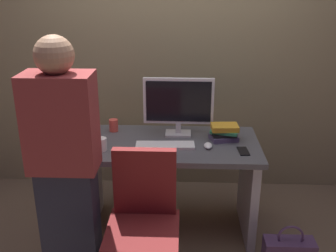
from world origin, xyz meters
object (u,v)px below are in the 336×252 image
object	(u,v)px
office_chair	(144,233)
monitor	(178,103)
cup_by_monitor	(114,125)
cell_phone	(243,151)
mouse	(208,146)
person_at_desk	(66,170)
keyboard	(165,145)
desk	(168,171)
book_stack	(224,132)
cup_near_keyboard	(101,144)

from	to	relation	value
office_chair	monitor	size ratio (longest dim) A/B	1.74
monitor	cup_by_monitor	world-z (taller)	monitor
cell_phone	cup_by_monitor	bearing A→B (deg)	155.96
mouse	cup_by_monitor	world-z (taller)	cup_by_monitor
person_at_desk	cup_by_monitor	xyz separation A→B (m)	(0.14, 0.86, -0.04)
keyboard	cup_by_monitor	distance (m)	0.52
desk	office_chair	size ratio (longest dim) A/B	1.45
desk	mouse	world-z (taller)	mouse
cup_by_monitor	cell_phone	distance (m)	1.06
office_chair	keyboard	world-z (taller)	office_chair
desk	mouse	size ratio (longest dim) A/B	13.66
mouse	cell_phone	size ratio (longest dim) A/B	0.69
monitor	cup_by_monitor	size ratio (longest dim) A/B	5.55
person_at_desk	book_stack	distance (m)	1.24
monitor	mouse	world-z (taller)	monitor
office_chair	desk	bearing A→B (deg)	79.58
mouse	cup_near_keyboard	bearing A→B (deg)	-174.51
desk	cup_by_monitor	bearing A→B (deg)	154.31
monitor	mouse	xyz separation A→B (m)	(0.22, -0.25, -0.24)
desk	keyboard	xyz separation A→B (m)	(-0.02, -0.08, 0.25)
office_chair	cup_by_monitor	distance (m)	1.03
keyboard	mouse	xyz separation A→B (m)	(0.31, -0.01, 0.01)
person_at_desk	cell_phone	world-z (taller)	person_at_desk
desk	cell_phone	size ratio (longest dim) A/B	9.49
monitor	cell_phone	distance (m)	0.62
office_chair	cup_near_keyboard	xyz separation A→B (m)	(-0.35, 0.52, 0.37)
office_chair	person_at_desk	size ratio (longest dim) A/B	0.57
monitor	book_stack	xyz separation A→B (m)	(0.35, -0.10, -0.20)
cup_near_keyboard	cup_by_monitor	distance (m)	0.38
keyboard	desk	bearing A→B (deg)	74.13
cell_phone	book_stack	bearing A→B (deg)	115.56
desk	office_chair	distance (m)	0.70
person_at_desk	cup_by_monitor	size ratio (longest dim) A/B	16.84
keyboard	person_at_desk	bearing A→B (deg)	-137.56
mouse	cup_near_keyboard	distance (m)	0.77
cup_near_keyboard	cell_phone	bearing A→B (deg)	0.86
monitor	keyboard	distance (m)	0.36
desk	cup_near_keyboard	world-z (taller)	cup_near_keyboard
monitor	book_stack	bearing A→B (deg)	-15.40
desk	cup_by_monitor	world-z (taller)	cup_by_monitor
desk	cell_phone	bearing A→B (deg)	-15.34
office_chair	mouse	xyz separation A→B (m)	(0.42, 0.59, 0.34)
mouse	cup_near_keyboard	world-z (taller)	cup_near_keyboard
person_at_desk	cup_near_keyboard	distance (m)	0.50
person_at_desk	mouse	xyz separation A→B (m)	(0.88, 0.56, -0.07)
office_chair	monitor	bearing A→B (deg)	76.82
desk	cup_near_keyboard	xyz separation A→B (m)	(-0.47, -0.16, 0.29)
monitor	book_stack	size ratio (longest dim) A/B	2.38
office_chair	book_stack	xyz separation A→B (m)	(0.55, 0.75, 0.39)
cup_by_monitor	book_stack	world-z (taller)	book_stack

